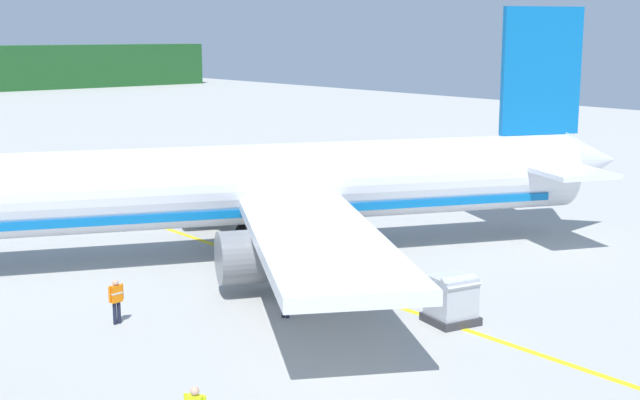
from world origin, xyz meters
TOP-DOWN VIEW (x-y plane):
  - airliner_foreground at (31.93, 16.53)m, footprint 39.46×33.22m
  - cargo_container_mid at (32.47, 3.33)m, footprint 1.97×1.97m
  - crew_loader_left at (22.87, 11.16)m, footprint 0.63×0.28m
  - crew_supervisor at (28.10, 7.75)m, footprint 0.40×0.58m
  - apron_guide_line at (32.30, 11.76)m, footprint 0.30×60.00m

SIDE VIEW (x-z plane):
  - apron_guide_line at x=32.30m, z-range 0.00..0.01m
  - cargo_container_mid at x=32.47m, z-range -0.05..1.86m
  - crew_supervisor at x=28.10m, z-range 0.15..1.81m
  - crew_loader_left at x=22.87m, z-range 0.15..1.85m
  - airliner_foreground at x=31.93m, z-range -2.56..9.34m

